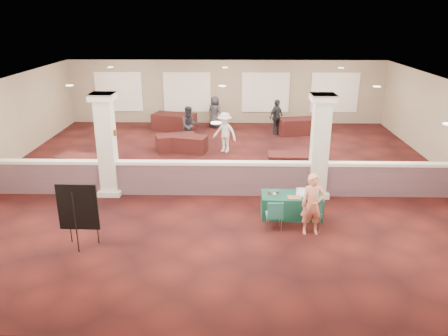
{
  "coord_description": "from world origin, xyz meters",
  "views": [
    {
      "loc": [
        0.37,
        -14.23,
        5.45
      ],
      "look_at": [
        0.11,
        -2.0,
        1.07
      ],
      "focal_mm": 35.0,
      "sensor_mm": 36.0,
      "label": 1
    }
  ],
  "objects_px": {
    "near_table": "(291,205)",
    "far_table_back_right": "(299,126)",
    "attendee_c": "(276,117)",
    "conf_chair_main": "(313,211)",
    "attendee_d": "(215,112)",
    "woman": "(313,205)",
    "far_table_back_left": "(174,122)",
    "far_table_front_left": "(81,165)",
    "attendee_a": "(190,126)",
    "attendee_b": "(225,132)",
    "far_table_back_center": "(176,142)",
    "conf_chair_side": "(275,213)",
    "easel_board": "(78,208)",
    "far_table_front_right": "(293,163)",
    "far_table_front_center": "(187,144)"
  },
  "relations": [
    {
      "from": "attendee_c",
      "to": "attendee_d",
      "type": "relative_size",
      "value": 1.04
    },
    {
      "from": "easel_board",
      "to": "woman",
      "type": "bearing_deg",
      "value": 9.24
    },
    {
      "from": "far_table_back_left",
      "to": "attendee_b",
      "type": "distance_m",
      "value": 4.26
    },
    {
      "from": "far_table_front_left",
      "to": "far_table_front_center",
      "type": "relative_size",
      "value": 1.0
    },
    {
      "from": "far_table_front_center",
      "to": "far_table_back_right",
      "type": "height_order",
      "value": "far_table_back_right"
    },
    {
      "from": "far_table_front_right",
      "to": "far_table_back_left",
      "type": "distance_m",
      "value": 7.71
    },
    {
      "from": "far_table_back_right",
      "to": "attendee_c",
      "type": "relative_size",
      "value": 1.11
    },
    {
      "from": "conf_chair_side",
      "to": "attendee_d",
      "type": "height_order",
      "value": "attendee_d"
    },
    {
      "from": "woman",
      "to": "far_table_back_left",
      "type": "height_order",
      "value": "woman"
    },
    {
      "from": "conf_chair_main",
      "to": "attendee_b",
      "type": "distance_m",
      "value": 7.3
    },
    {
      "from": "conf_chair_side",
      "to": "attendee_a",
      "type": "xyz_separation_m",
      "value": [
        -2.97,
        7.9,
        0.34
      ]
    },
    {
      "from": "near_table",
      "to": "far_table_back_right",
      "type": "distance_m",
      "value": 8.98
    },
    {
      "from": "near_table",
      "to": "far_table_back_center",
      "type": "height_order",
      "value": "far_table_back_center"
    },
    {
      "from": "far_table_back_center",
      "to": "conf_chair_main",
      "type": "bearing_deg",
      "value": -57.8
    },
    {
      "from": "conf_chair_main",
      "to": "far_table_front_right",
      "type": "relative_size",
      "value": 0.55
    },
    {
      "from": "far_table_back_right",
      "to": "far_table_back_left",
      "type": "bearing_deg",
      "value": 174.9
    },
    {
      "from": "easel_board",
      "to": "far_table_back_center",
      "type": "xyz_separation_m",
      "value": [
        1.32,
        8.04,
        -0.72
      ]
    },
    {
      "from": "far_table_front_center",
      "to": "far_table_back_right",
      "type": "xyz_separation_m",
      "value": [
        4.99,
        2.87,
        0.04
      ]
    },
    {
      "from": "conf_chair_side",
      "to": "easel_board",
      "type": "height_order",
      "value": "easel_board"
    },
    {
      "from": "far_table_back_left",
      "to": "attendee_b",
      "type": "bearing_deg",
      "value": -53.36
    },
    {
      "from": "near_table",
      "to": "attendee_d",
      "type": "xyz_separation_m",
      "value": [
        -2.57,
        10.0,
        0.46
      ]
    },
    {
      "from": "conf_chair_main",
      "to": "woman",
      "type": "bearing_deg",
      "value": -100.55
    },
    {
      "from": "conf_chair_main",
      "to": "attendee_d",
      "type": "relative_size",
      "value": 0.61
    },
    {
      "from": "near_table",
      "to": "attendee_a",
      "type": "height_order",
      "value": "attendee_a"
    },
    {
      "from": "woman",
      "to": "far_table_front_left",
      "type": "bearing_deg",
      "value": 146.61
    },
    {
      "from": "far_table_front_right",
      "to": "attendee_d",
      "type": "bearing_deg",
      "value": 115.24
    },
    {
      "from": "attendee_b",
      "to": "attendee_d",
      "type": "relative_size",
      "value": 1.05
    },
    {
      "from": "far_table_front_center",
      "to": "far_table_back_center",
      "type": "distance_m",
      "value": 0.5
    },
    {
      "from": "far_table_front_right",
      "to": "far_table_back_right",
      "type": "xyz_separation_m",
      "value": [
        0.95,
        5.34,
        0.01
      ]
    },
    {
      "from": "near_table",
      "to": "conf_chair_main",
      "type": "xyz_separation_m",
      "value": [
        0.44,
        -0.88,
        0.24
      ]
    },
    {
      "from": "far_table_back_center",
      "to": "attendee_d",
      "type": "distance_m",
      "value": 4.09
    },
    {
      "from": "conf_chair_main",
      "to": "attendee_a",
      "type": "relative_size",
      "value": 0.57
    },
    {
      "from": "far_table_front_left",
      "to": "attendee_a",
      "type": "distance_m",
      "value": 5.14
    },
    {
      "from": "attendee_c",
      "to": "far_table_back_right",
      "type": "bearing_deg",
      "value": -48.39
    },
    {
      "from": "conf_chair_main",
      "to": "far_table_front_left",
      "type": "distance_m",
      "value": 8.59
    },
    {
      "from": "woman",
      "to": "far_table_front_center",
      "type": "distance_m",
      "value": 8.07
    },
    {
      "from": "woman",
      "to": "attendee_c",
      "type": "height_order",
      "value": "same"
    },
    {
      "from": "woman",
      "to": "far_table_back_right",
      "type": "xyz_separation_m",
      "value": [
        1.04,
        9.88,
        -0.45
      ]
    },
    {
      "from": "conf_chair_main",
      "to": "conf_chair_side",
      "type": "bearing_deg",
      "value": -170.28
    },
    {
      "from": "far_table_front_left",
      "to": "attendee_d",
      "type": "xyz_separation_m",
      "value": [
        4.49,
        6.7,
        0.45
      ]
    },
    {
      "from": "far_table_back_left",
      "to": "attendee_c",
      "type": "relative_size",
      "value": 1.23
    },
    {
      "from": "far_table_back_left",
      "to": "far_table_back_center",
      "type": "bearing_deg",
      "value": -81.12
    },
    {
      "from": "conf_chair_main",
      "to": "far_table_front_left",
      "type": "xyz_separation_m",
      "value": [
        -7.5,
        4.18,
        -0.24
      ]
    },
    {
      "from": "far_table_front_center",
      "to": "far_table_back_center",
      "type": "relative_size",
      "value": 0.99
    },
    {
      "from": "easel_board",
      "to": "attendee_c",
      "type": "bearing_deg",
      "value": 62.97
    },
    {
      "from": "attendee_b",
      "to": "attendee_c",
      "type": "relative_size",
      "value": 1.01
    },
    {
      "from": "near_table",
      "to": "conf_chair_main",
      "type": "distance_m",
      "value": 1.01
    },
    {
      "from": "far_table_back_center",
      "to": "attendee_a",
      "type": "bearing_deg",
      "value": 57.99
    },
    {
      "from": "conf_chair_main",
      "to": "attendee_d",
      "type": "xyz_separation_m",
      "value": [
        -3.01,
        10.88,
        0.22
      ]
    },
    {
      "from": "far_table_back_left",
      "to": "attendee_b",
      "type": "relative_size",
      "value": 1.22
    }
  ]
}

